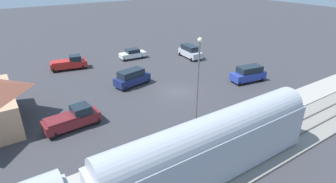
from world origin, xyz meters
The scene contains 11 objects.
ground_plane centered at (0.00, 0.00, 0.00)m, with size 200.00×200.00×0.00m, color #38383D.
railway_track centered at (-14.00, 0.00, 0.09)m, with size 4.80×70.00×0.30m.
platform centered at (-10.00, 0.00, 0.15)m, with size 3.20×46.00×0.30m.
pedestrian_on_platform centered at (-9.38, -4.38, 1.28)m, with size 0.36×0.36×1.71m.
suv_silver centered at (10.57, -10.37, 1.15)m, with size 5.04×2.70×2.22m.
pickup_red centered at (16.26, 9.01, 1.03)m, with size 2.99×5.68×2.14m.
sedan_white centered at (15.72, -1.69, 0.88)m, with size 2.11×4.60×1.74m.
suv_navy centered at (5.10, 3.79, 1.15)m, with size 2.90×5.19×2.22m.
pickup_maroon centered at (-1.26, 13.47, 1.03)m, with size 2.37×5.54×2.14m.
suv_blue centered at (-2.61, -10.40, 1.15)m, with size 2.70×5.15×2.22m.
light_pole_near_platform centered at (-7.20, 2.65, 5.47)m, with size 0.44×0.44×8.86m.
Camera 1 is at (-25.74, 18.44, 14.61)m, focal length 28.94 mm.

